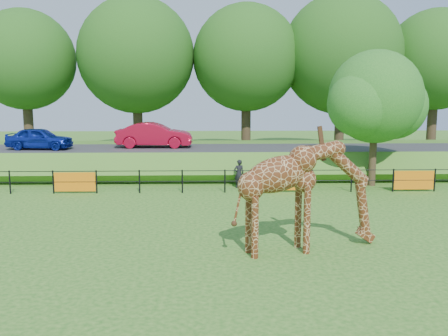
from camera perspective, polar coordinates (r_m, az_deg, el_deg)
The scene contains 10 objects.
ground at distance 15.79m, azimuth 1.01°, elevation -8.67°, with size 90.00×90.00×0.00m, color #226118.
giraffe at distance 15.02m, azimuth 9.50°, elevation -3.19°, with size 4.62×0.85×3.30m, color #552811, non-canonical shape.
perimeter_fence at distance 23.43m, azimuth 0.10°, elevation -1.51°, with size 28.07×0.10×1.10m, color black, non-canonical shape.
embankment at distance 30.82m, azimuth -0.33°, elevation 1.16°, with size 40.00×9.00×1.30m, color #226118.
road at distance 29.25m, azimuth -0.26°, elevation 2.15°, with size 40.00×5.00×0.12m, color #28282A.
car_blue at distance 30.57m, azimuth -20.33°, elevation 3.20°, with size 1.49×3.70×1.26m, color #142BA8.
car_red at distance 29.97m, azimuth -7.98°, elevation 3.75°, with size 1.56×4.46×1.47m, color red.
visitor at distance 24.63m, azimuth 1.72°, elevation -0.65°, with size 0.51×0.34×1.40m, color black.
tree_east at distance 26.04m, azimuth 17.09°, elevation 7.40°, with size 5.40×4.71×6.76m.
bg_tree_line at distance 37.22m, azimuth 2.40°, elevation 12.56°, with size 37.30×8.80×11.82m.
Camera 1 is at (-0.71, -15.04, 4.73)m, focal length 40.00 mm.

